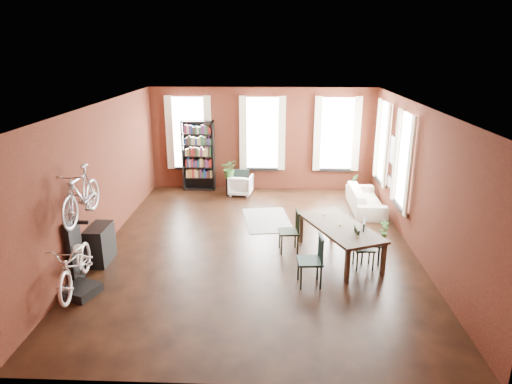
# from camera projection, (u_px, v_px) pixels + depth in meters

# --- Properties ---
(room) EXTENTS (9.00, 9.04, 3.22)m
(room) POSITION_uv_depth(u_px,v_px,m) (269.00, 149.00, 10.39)
(room) COLOR black
(room) RESTS_ON ground
(dining_table) EXTENTS (1.76, 2.39, 0.74)m
(dining_table) POSITION_uv_depth(u_px,v_px,m) (339.00, 242.00, 9.81)
(dining_table) COLOR #4A3C2C
(dining_table) RESTS_ON ground
(dining_chair_a) EXTENTS (0.50, 0.50, 1.00)m
(dining_chair_a) POSITION_uv_depth(u_px,v_px,m) (310.00, 261.00, 8.64)
(dining_chair_a) COLOR #173431
(dining_chair_a) RESTS_ON ground
(dining_chair_b) EXTENTS (0.49, 0.49, 0.95)m
(dining_chair_b) POSITION_uv_depth(u_px,v_px,m) (289.00, 232.00, 10.07)
(dining_chair_b) COLOR black
(dining_chair_b) RESTS_ON ground
(dining_chair_c) EXTENTS (0.43, 0.43, 0.88)m
(dining_chair_c) POSITION_uv_depth(u_px,v_px,m) (364.00, 248.00, 9.34)
(dining_chair_c) COLOR black
(dining_chair_c) RESTS_ON ground
(dining_chair_d) EXTENTS (0.50, 0.50, 0.91)m
(dining_chair_d) POSITION_uv_depth(u_px,v_px,m) (371.00, 242.00, 9.58)
(dining_chair_d) COLOR #183135
(dining_chair_d) RESTS_ON ground
(bookshelf) EXTENTS (1.00, 0.32, 2.20)m
(bookshelf) POSITION_uv_depth(u_px,v_px,m) (199.00, 156.00, 14.30)
(bookshelf) COLOR black
(bookshelf) RESTS_ON ground
(white_armchair) EXTENTS (0.75, 0.71, 0.69)m
(white_armchair) POSITION_uv_depth(u_px,v_px,m) (241.00, 184.00, 14.00)
(white_armchair) COLOR white
(white_armchair) RESTS_ON ground
(cream_sofa) EXTENTS (0.61, 2.08, 0.81)m
(cream_sofa) POSITION_uv_depth(u_px,v_px,m) (366.00, 196.00, 12.70)
(cream_sofa) COLOR beige
(cream_sofa) RESTS_ON ground
(striped_rug) EXTENTS (1.43, 1.99, 0.01)m
(striped_rug) POSITION_uv_depth(u_px,v_px,m) (267.00, 220.00, 12.03)
(striped_rug) COLOR black
(striped_rug) RESTS_ON ground
(bike_trainer) EXTENTS (0.74, 0.74, 0.17)m
(bike_trainer) POSITION_uv_depth(u_px,v_px,m) (80.00, 291.00, 8.41)
(bike_trainer) COLOR black
(bike_trainer) RESTS_ON ground
(bike_wall_rack) EXTENTS (0.16, 0.60, 1.30)m
(bike_wall_rack) POSITION_uv_depth(u_px,v_px,m) (75.00, 251.00, 8.69)
(bike_wall_rack) COLOR black
(bike_wall_rack) RESTS_ON ground
(console_table) EXTENTS (0.40, 0.80, 0.80)m
(console_table) POSITION_uv_depth(u_px,v_px,m) (100.00, 244.00, 9.62)
(console_table) COLOR black
(console_table) RESTS_ON ground
(plant_stand) EXTENTS (0.32, 0.32, 0.55)m
(plant_stand) POSITION_uv_depth(u_px,v_px,m) (231.00, 186.00, 13.99)
(plant_stand) COLOR black
(plant_stand) RESTS_ON ground
(plant_by_sofa) EXTENTS (0.57, 0.77, 0.31)m
(plant_by_sofa) POSITION_uv_depth(u_px,v_px,m) (352.00, 190.00, 14.01)
(plant_by_sofa) COLOR #2F5321
(plant_by_sofa) RESTS_ON ground
(plant_small) EXTENTS (0.33, 0.49, 0.16)m
(plant_small) POSITION_uv_depth(u_px,v_px,m) (384.00, 235.00, 10.89)
(plant_small) COLOR #306327
(plant_small) RESTS_ON ground
(bicycle_floor) EXTENTS (0.74, 1.02, 1.81)m
(bicycle_floor) POSITION_uv_depth(u_px,v_px,m) (73.00, 242.00, 8.08)
(bicycle_floor) COLOR silver
(bicycle_floor) RESTS_ON bike_trainer
(bicycle_hung) EXTENTS (0.47, 1.00, 1.66)m
(bicycle_hung) POSITION_uv_depth(u_px,v_px,m) (79.00, 177.00, 8.23)
(bicycle_hung) COLOR #A5A8AD
(bicycle_hung) RESTS_ON bike_wall_rack
(plant_on_stand) EXTENTS (0.57, 0.62, 0.46)m
(plant_on_stand) POSITION_uv_depth(u_px,v_px,m) (230.00, 170.00, 13.86)
(plant_on_stand) COLOR #346026
(plant_on_stand) RESTS_ON plant_stand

